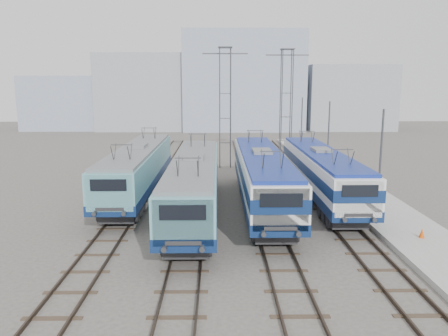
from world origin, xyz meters
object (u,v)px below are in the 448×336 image
locomotive_far_left (138,167)px  mast_rear (301,129)px  locomotive_center_left (194,182)px  safety_cone (422,233)px  catenary_tower_east (286,101)px  mast_mid (328,143)px  locomotive_far_right (321,170)px  catenary_tower_west (225,102)px  locomotive_center_right (262,174)px  mast_front (380,170)px

locomotive_far_left → mast_rear: size_ratio=2.62×
locomotive_center_left → locomotive_far_left: bearing=130.3°
safety_cone → mast_rear: bearing=93.3°
catenary_tower_east → safety_cone: size_ratio=23.95×
locomotive_far_left → mast_mid: (15.35, 4.23, 1.22)m
locomotive_far_right → locomotive_center_left: bearing=-156.5°
catenary_tower_west → safety_cone: (10.14, -22.50, -6.09)m
locomotive_center_right → catenary_tower_east: (4.25, 17.52, 4.26)m
locomotive_far_right → safety_cone: size_ratio=35.43×
locomotive_center_right → mast_rear: (6.35, 19.52, 1.12)m
locomotive_far_right → catenary_tower_west: catenary_tower_west is taller
locomotive_far_left → locomotive_center_left: size_ratio=0.99×
locomotive_far_right → catenary_tower_west: 15.81m
locomotive_far_left → safety_cone: bearing=-31.3°
locomotive_center_left → catenary_tower_west: catenary_tower_west is taller
locomotive_far_left → mast_rear: (15.35, 16.23, 1.22)m
locomotive_far_left → locomotive_center_right: (9.00, -3.29, 0.10)m
locomotive_far_right → mast_rear: mast_rear is taller
locomotive_far_left → mast_front: (15.35, -7.77, 1.22)m
locomotive_center_right → mast_mid: size_ratio=2.67×
mast_rear → catenary_tower_west: bearing=-155.1°
locomotive_far_right → mast_mid: bearing=71.8°
mast_front → locomotive_far_left: bearing=153.1°
catenary_tower_west → catenary_tower_east: 6.80m
locomotive_center_left → catenary_tower_east: 21.83m
locomotive_center_right → catenary_tower_east: 18.52m
locomotive_far_right → safety_cone: 9.67m
catenary_tower_east → mast_mid: bearing=-78.1°
locomotive_far_left → safety_cone: size_ratio=36.56×
locomotive_center_right → mast_rear: mast_rear is taller
locomotive_center_right → mast_rear: size_ratio=2.67×
mast_front → catenary_tower_west: bearing=113.3°
mast_front → mast_rear: 24.00m
locomotive_center_left → locomotive_far_right: locomotive_center_left is taller
locomotive_far_left → catenary_tower_east: size_ratio=1.53×
locomotive_far_right → mast_front: 6.76m
catenary_tower_east → safety_cone: 25.51m
locomotive_center_right → locomotive_far_right: 4.89m
locomotive_far_left → mast_rear: mast_rear is taller
locomotive_far_right → safety_cone: bearing=-69.1°
locomotive_far_right → locomotive_far_left: bearing=174.1°
locomotive_far_right → catenary_tower_east: size_ratio=1.48×
locomotive_far_right → mast_rear: bearing=84.0°
locomotive_far_left → mast_mid: size_ratio=2.62×
locomotive_far_right → safety_cone: locomotive_far_right is taller
mast_mid → safety_cone: bearing=-83.9°
locomotive_far_left → safety_cone: locomotive_far_left is taller
locomotive_center_left → mast_rear: size_ratio=2.64×
locomotive_far_right → mast_front: mast_front is taller
locomotive_center_right → mast_front: size_ratio=2.67×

